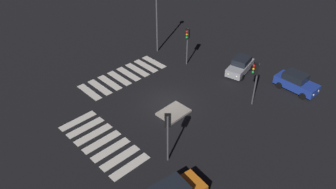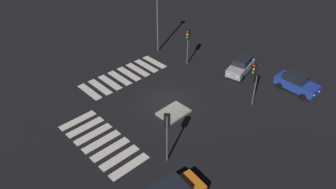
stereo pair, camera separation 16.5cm
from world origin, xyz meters
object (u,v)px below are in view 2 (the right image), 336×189
Objects in this scene: traffic_light_west at (256,74)px; traffic_light_south at (188,38)px; car_blue at (297,83)px; street_lamp at (157,8)px; car_silver at (241,66)px; traffic_light_north at (167,126)px; traffic_island at (174,112)px.

traffic_light_south is (-0.92, -8.65, -0.03)m from traffic_light_west.
car_blue is 15.72m from street_lamp.
traffic_light_south is at bearing -157.79° from car_blue.
traffic_light_south is at bearing -73.44° from car_silver.
car_silver is at bearing -89.68° from traffic_light_west.
traffic_light_west is at bearing 53.43° from traffic_light_south.
car_blue is at bearing 80.41° from traffic_light_south.
traffic_light_south reaches higher than traffic_light_north.
traffic_light_north is at bearing 40.77° from traffic_island.
car_silver is (-9.45, -0.08, 0.70)m from traffic_island.
street_lamp is (2.85, -9.20, 4.25)m from car_silver.
car_blue reaches higher than car_silver.
traffic_light_south is at bearing -52.07° from traffic_light_west.
car_silver is 0.96× the size of traffic_light_west.
street_lamp is (4.04, -14.60, 4.21)m from car_blue.
traffic_light_north is (3.95, 3.40, 2.95)m from traffic_island.
traffic_island is at bearing 11.24° from traffic_light_west.
traffic_island is 8.84m from traffic_light_south.
traffic_light_west is (-5.80, 3.73, 2.99)m from traffic_island.
traffic_light_west is (4.83, -1.58, 2.25)m from car_blue.
car_blue is 0.54× the size of street_lamp.
traffic_island is at bearing 5.68° from traffic_light_south.
street_lamp is at bearing -85.64° from car_silver.
traffic_light_west is at bearing -48.00° from traffic_light_north.
car_blue is 0.98× the size of traffic_light_south.
car_silver is at bearing -179.49° from traffic_island.
traffic_light_west is 13.19m from street_lamp.
car_blue is at bearing -53.54° from traffic_light_north.
traffic_light_north is at bearing 1.73° from car_silver.
car_blue is (-10.63, 5.32, 0.75)m from traffic_island.
traffic_island is 12.42m from street_lamp.
traffic_light_south reaches higher than traffic_island.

